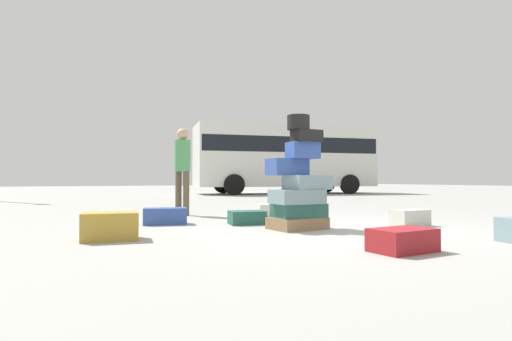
# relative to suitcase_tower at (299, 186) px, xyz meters

# --- Properties ---
(ground_plane) EXTENTS (80.00, 80.00, 0.00)m
(ground_plane) POSITION_rel_suitcase_tower_xyz_m (0.27, -0.38, -0.58)
(ground_plane) COLOR #9E9E99
(suitcase_tower) EXTENTS (0.81, 0.63, 1.56)m
(suitcase_tower) POSITION_rel_suitcase_tower_xyz_m (0.00, 0.00, 0.00)
(suitcase_tower) COLOR olive
(suitcase_tower) RESTS_ON ground
(suitcase_teal_right_side) EXTENTS (0.58, 0.47, 0.20)m
(suitcase_teal_right_side) POSITION_rel_suitcase_tower_xyz_m (-0.38, 0.84, -0.48)
(suitcase_teal_right_side) COLOR #26594C
(suitcase_teal_right_side) RESTS_ON ground
(suitcase_navy_foreground_near) EXTENTS (0.69, 0.47, 0.25)m
(suitcase_navy_foreground_near) POSITION_rel_suitcase_tower_xyz_m (-1.48, 1.39, -0.46)
(suitcase_navy_foreground_near) COLOR #334F99
(suitcase_navy_foreground_near) RESTS_ON ground
(suitcase_maroon_white_trunk) EXTENTS (0.61, 0.40, 0.22)m
(suitcase_maroon_white_trunk) POSITION_rel_suitcase_tower_xyz_m (-0.11, -1.94, -0.47)
(suitcase_maroon_white_trunk) COLOR maroon
(suitcase_maroon_white_trunk) RESTS_ON ground
(suitcase_cream_foreground_far) EXTENTS (0.53, 0.32, 0.24)m
(suitcase_cream_foreground_far) POSITION_rel_suitcase_tower_xyz_m (1.63, -0.45, -0.46)
(suitcase_cream_foreground_far) COLOR beige
(suitcase_cream_foreground_far) RESTS_ON ground
(suitcase_tan_left_side) EXTENTS (0.66, 0.48, 0.31)m
(suitcase_tan_left_side) POSITION_rel_suitcase_tower_xyz_m (-2.44, 0.09, -0.43)
(suitcase_tan_left_side) COLOR #B28C33
(suitcase_tan_left_side) RESTS_ON ground
(suitcase_cream_behind_tower) EXTENTS (0.77, 0.61, 0.21)m
(suitcase_cream_behind_tower) POSITION_rel_suitcase_tower_xyz_m (0.78, 1.96, -0.47)
(suitcase_cream_behind_tower) COLOR beige
(suitcase_cream_behind_tower) RESTS_ON ground
(person_bearded_onlooker) EXTENTS (0.30, 0.32, 1.64)m
(person_bearded_onlooker) POSITION_rel_suitcase_tower_xyz_m (-0.79, 2.80, 0.40)
(person_bearded_onlooker) COLOR brown
(person_bearded_onlooker) RESTS_ON ground
(parked_bus) EXTENTS (8.76, 4.13, 3.15)m
(parked_bus) POSITION_rel_suitcase_tower_xyz_m (7.02, 12.00, 1.25)
(parked_bus) COLOR silver
(parked_bus) RESTS_ON ground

